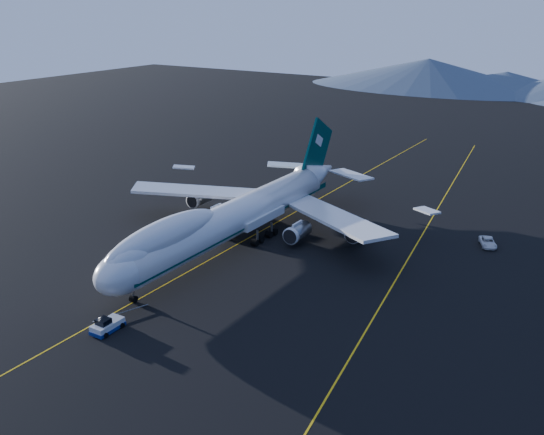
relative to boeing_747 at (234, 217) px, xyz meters
The scene contains 6 objects.
ground 5.81m from the boeing_747, 90.00° to the right, with size 500.00×500.00×0.00m, color black.
taxiway_line_main 5.80m from the boeing_747, 90.00° to the right, with size 0.25×220.00×0.01m, color #E9B40D.
taxiway_line_side 32.14m from the boeing_747, 18.38° to the left, with size 0.25×200.00×0.01m, color #E9B40D.
boeing_747 is the anchor object (origin of this frame).
pushback_tug 35.16m from the boeing_747, 85.05° to the right, with size 2.88×4.88×2.10m.
service_van 47.78m from the boeing_747, 32.10° to the left, with size 2.57×5.56×1.55m, color silver.
Camera 1 is at (61.93, -85.27, 43.44)m, focal length 40.00 mm.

